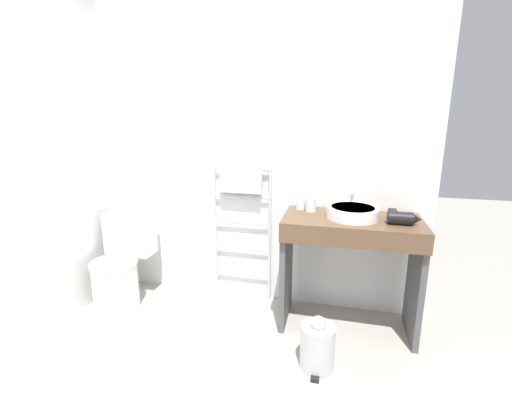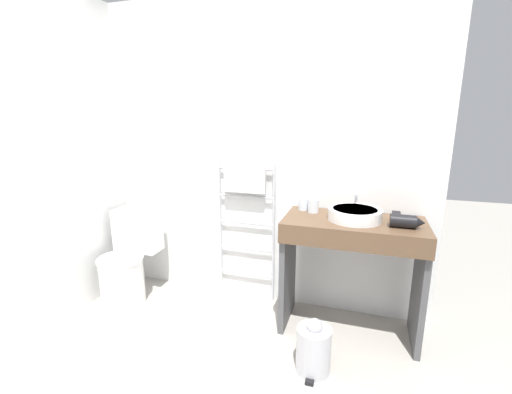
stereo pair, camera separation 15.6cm
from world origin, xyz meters
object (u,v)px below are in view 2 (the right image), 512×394
Objects in this scene: towel_radiator at (245,204)px; cup_near_wall at (304,204)px; cup_near_edge at (313,206)px; hair_dryer at (405,221)px; trash_bin at (314,348)px; toilet at (128,262)px; sink_basin at (355,214)px.

towel_radiator is 12.06× the size of cup_near_wall.
hair_dryer is (0.61, -0.16, -0.01)m from cup_near_edge.
cup_near_edge is 0.96m from trash_bin.
towel_radiator reaches higher than cup_near_wall.
toilet is at bearing 166.64° from trash_bin.
cup_near_wall is 0.27× the size of trash_bin.
trash_bin is at bearing -13.36° from toilet.
towel_radiator is 11.86× the size of cup_near_edge.
cup_near_edge is 0.28× the size of trash_bin.
cup_near_edge reaches higher than hair_dryer.
hair_dryer is at bearing 41.52° from trash_bin.
towel_radiator is at bearing 134.16° from trash_bin.
trash_bin is at bearing -45.84° from towel_radiator.
trash_bin is (0.12, -0.60, -0.75)m from cup_near_edge.
cup_near_wall is 0.72m from hair_dryer.
toilet is 2.21m from hair_dryer.
sink_basin reaches higher than toilet.
hair_dryer is (0.31, -0.06, 0.00)m from sink_basin.
trash_bin is (-0.18, -0.50, -0.74)m from sink_basin.
toilet is 0.64× the size of towel_radiator.
toilet is 2.12× the size of trash_bin.
sink_basin is 1.01× the size of trash_bin.
towel_radiator reaches higher than hair_dryer.
sink_basin is 0.32m from hair_dryer.
sink_basin is 3.65× the size of cup_near_edge.
hair_dryer is at bearing 1.11° from toilet.
hair_dryer reaches higher than trash_bin.
cup_near_wall is (1.45, 0.25, 0.57)m from toilet.
towel_radiator is 0.59m from cup_near_edge.
toilet is 1.70m from trash_bin.
trash_bin is at bearing -72.84° from cup_near_wall.
towel_radiator reaches higher than trash_bin.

